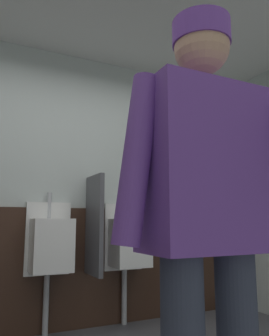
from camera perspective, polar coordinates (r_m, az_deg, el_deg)
name	(u,v)px	position (r m, az deg, el deg)	size (l,w,h in m)	color
wall_back	(60,185)	(3.34, -12.63, -2.79)	(4.88, 0.12, 2.66)	silver
wainscot_band_back	(59,268)	(3.28, -12.80, -16.31)	(4.28, 0.03, 1.10)	#382319
urinal_left	(50,244)	(3.09, -14.13, -12.50)	(0.40, 0.34, 1.24)	white
urinal_middle	(128,242)	(3.33, -1.08, -12.49)	(0.40, 0.34, 1.24)	white
privacy_divider_panel	(94,224)	(3.12, -6.88, -9.49)	(0.04, 0.40, 0.90)	#4C4C51
person	(209,212)	(1.18, 12.52, -7.26)	(0.67, 0.60, 1.72)	#2D3342
soap_dispenser	(166,193)	(3.68, 5.41, -4.26)	(0.10, 0.07, 0.18)	silver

